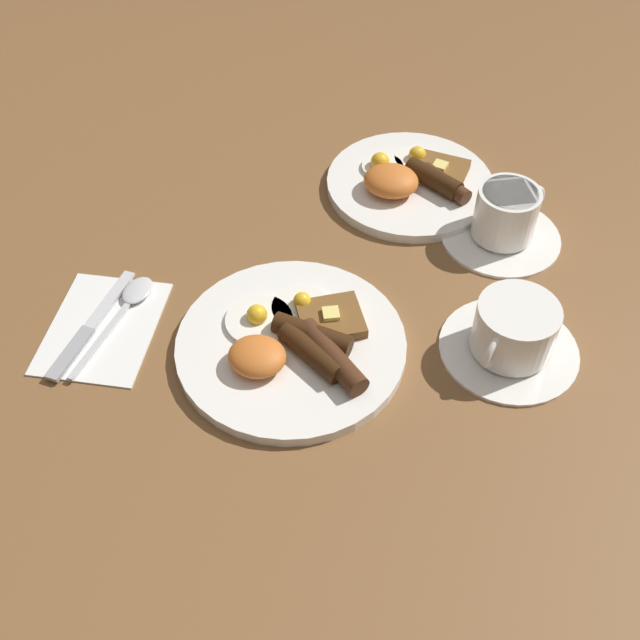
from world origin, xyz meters
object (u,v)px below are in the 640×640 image
teacup_far (505,219)px  knife (88,329)px  breakfast_plate_near (293,343)px  spoon (130,300)px  breakfast_plate_far (410,181)px  teacup_near (513,333)px

teacup_far → knife: bearing=-148.9°
breakfast_plate_near → knife: bearing=-173.2°
spoon → knife: bearing=158.9°
breakfast_plate_far → spoon: breakfast_plate_far is taller
breakfast_plate_far → teacup_near: (0.16, -0.28, 0.02)m
teacup_near → knife: size_ratio=0.90×
teacup_near → breakfast_plate_far: bearing=119.9°
teacup_near → teacup_far: 0.21m
teacup_near → spoon: (-0.47, -0.03, -0.02)m
breakfast_plate_near → teacup_far: bearing=48.6°
spoon → breakfast_plate_far: bearing=-36.4°
breakfast_plate_near → teacup_far: 0.35m
breakfast_plate_far → knife: size_ratio=1.31×
knife → spoon: size_ratio=1.05×
teacup_far → breakfast_plate_near: bearing=-131.4°
teacup_near → spoon: 0.48m
breakfast_plate_near → breakfast_plate_far: 0.35m
teacup_near → spoon: teacup_near is taller
teacup_near → teacup_far: bearing=96.3°
teacup_near → knife: bearing=-170.2°
teacup_near → knife: 0.51m
teacup_near → knife: (-0.51, -0.09, -0.03)m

